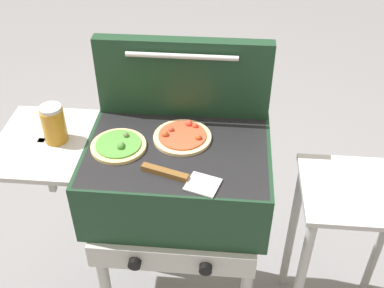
% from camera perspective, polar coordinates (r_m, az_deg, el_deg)
% --- Properties ---
extents(grill, '(0.96, 0.53, 0.90)m').
position_cam_1_polar(grill, '(1.72, -2.14, -4.26)').
color(grill, '#193823').
rests_on(grill, ground_plane).
extents(grill_lid_open, '(0.63, 0.08, 0.30)m').
position_cam_1_polar(grill_lid_open, '(1.72, -1.04, 7.97)').
color(grill_lid_open, '#193823').
rests_on(grill_lid_open, grill).
extents(pizza_pepperoni, '(0.20, 0.20, 0.04)m').
position_cam_1_polar(pizza_pepperoni, '(1.66, -1.16, 0.95)').
color(pizza_pepperoni, beige).
rests_on(pizza_pepperoni, grill).
extents(pizza_veggie, '(0.19, 0.19, 0.03)m').
position_cam_1_polar(pizza_veggie, '(1.64, -8.79, -0.16)').
color(pizza_veggie, '#E0C17F').
rests_on(pizza_veggie, grill).
extents(sauce_jar, '(0.08, 0.08, 0.14)m').
position_cam_1_polar(sauce_jar, '(1.69, -16.26, 2.32)').
color(sauce_jar, '#B77A1E').
rests_on(sauce_jar, grill).
extents(spatula, '(0.27, 0.13, 0.02)m').
position_cam_1_polar(spatula, '(1.50, -1.41, -4.02)').
color(spatula, '#B7BABF').
rests_on(spatula, grill).
extents(prep_table, '(0.44, 0.36, 0.76)m').
position_cam_1_polar(prep_table, '(1.93, 18.63, -9.84)').
color(prep_table, '#B2B2B7').
rests_on(prep_table, ground_plane).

